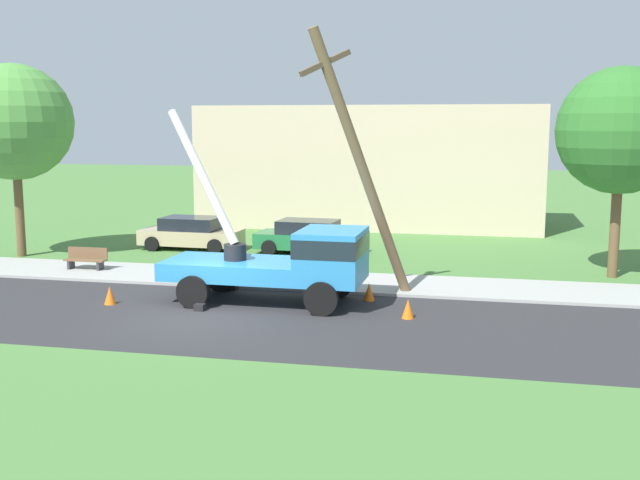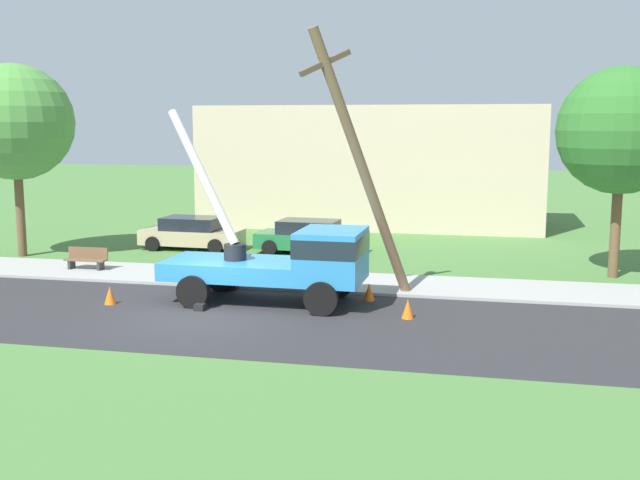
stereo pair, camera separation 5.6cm
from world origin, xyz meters
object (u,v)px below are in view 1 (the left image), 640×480
Objects in this scene: parked_sedan_tan at (191,233)px; roadside_tree_near at (14,122)px; roadside_tree_far at (621,131)px; traffic_cone_behind at (110,295)px; traffic_cone_curbside at (369,292)px; leaning_utility_pole at (361,164)px; traffic_cone_ahead at (408,309)px; park_bench at (86,259)px; parked_sedan_green at (308,237)px; utility_truck at (290,259)px.

parked_sedan_tan is 8.54m from roadside_tree_near.
parked_sedan_tan is 0.59× the size of roadside_tree_far.
traffic_cone_curbside is (7.72, 2.22, 0.00)m from traffic_cone_behind.
leaning_utility_pole is 4.78m from traffic_cone_ahead.
park_bench is (-1.92, -5.66, -0.25)m from parked_sedan_tan.
roadside_tree_far is (8.04, 5.52, 4.96)m from traffic_cone_curbside.
leaning_utility_pole is at bearing 131.14° from traffic_cone_ahead.
parked_sedan_tan and parked_sedan_green have the same top height.
traffic_cone_curbside is at bearing 21.78° from utility_truck.
utility_truck reaches higher than traffic_cone_curbside.
park_bench is at bearing 167.97° from traffic_cone_curbside.
roadside_tree_near is (-4.34, 2.44, 5.07)m from park_bench.
traffic_cone_behind is 1.00× the size of traffic_cone_curbside.
traffic_cone_behind is (-7.43, -2.24, -4.00)m from leaning_utility_pole.
traffic_cone_curbside is (-1.43, 1.94, 0.00)m from traffic_cone_ahead.
traffic_cone_ahead is at bearing -48.86° from leaning_utility_pole.
roadside_tree_far reaches higher than parked_sedan_green.
traffic_cone_behind is 18.25m from roadside_tree_far.
traffic_cone_ahead is at bearing -19.00° from park_bench.
roadside_tree_near is 1.06× the size of roadside_tree_far.
utility_truck reaches higher than traffic_cone_behind.
utility_truck is 14.89m from roadside_tree_near.
parked_sedan_green is 0.60× the size of roadside_tree_far.
traffic_cone_curbside is at bearing -64.32° from parked_sedan_green.
traffic_cone_ahead is 18.90m from roadside_tree_near.
traffic_cone_behind is 0.35× the size of park_bench.
roadside_tree_near is (-15.13, 4.78, 1.26)m from leaning_utility_pole.
utility_truck reaches higher than parked_sedan_green.
traffic_cone_ahead is (1.72, -1.97, -4.00)m from leaning_utility_pole.
utility_truck is at bearing -154.82° from leaning_utility_pole.
utility_truck is 3.63m from leaning_utility_pole.
roadside_tree_far is (6.61, 7.47, 4.96)m from traffic_cone_ahead.
parked_sedan_tan is 5.98m from park_bench.
roadside_tree_near reaches higher than traffic_cone_curbside.
leaning_utility_pole reaches higher than utility_truck.
traffic_cone_ahead and traffic_cone_curbside have the same top height.
leaning_utility_pole is at bearing -65.97° from parked_sedan_green.
traffic_cone_ahead is at bearing -131.54° from roadside_tree_far.
traffic_cone_behind is 5.69m from park_bench.
leaning_utility_pole is 15.92m from roadside_tree_near.
traffic_cone_curbside is (2.31, 0.92, -1.13)m from utility_truck.
traffic_cone_behind is at bearing -153.84° from roadside_tree_far.
parked_sedan_tan is at bearing -179.23° from parked_sedan_green.
roadside_tree_near is at bearing -152.79° from parked_sedan_tan.
roadside_tree_far is at bearing 33.41° from leaning_utility_pole.
park_bench is at bearing -108.77° from parked_sedan_tan.
parked_sedan_green reaches higher than park_bench.
roadside_tree_near is at bearing -178.25° from roadside_tree_far.
traffic_cone_behind is at bearing -163.19° from leaning_utility_pole.
leaning_utility_pole is 14.98× the size of traffic_cone_behind.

